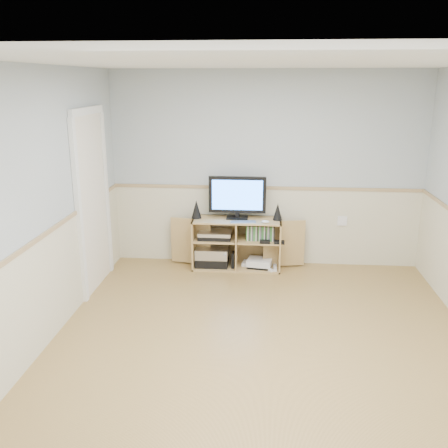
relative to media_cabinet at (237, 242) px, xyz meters
The scene contains 11 objects.
room 2.15m from the media_cabinet, 81.18° to the right, with size 4.04×4.54×2.54m.
media_cabinet is the anchor object (origin of this frame).
monitor 0.61m from the media_cabinet, 90.00° to the right, with size 0.73×0.18×0.55m.
speaker_left 0.68m from the media_cabinet, behind, with size 0.13×0.13×0.24m, color black.
speaker_right 0.67m from the media_cabinet, ahead, with size 0.12×0.12×0.22m, color black.
keyboard 0.39m from the media_cabinet, 66.00° to the right, with size 0.32×0.13×0.01m, color silver.
mouse 0.53m from the media_cabinet, 27.83° to the right, with size 0.10×0.06×0.04m, color white.
av_components 0.33m from the media_cabinet, behind, with size 0.51×0.31×0.47m.
game_consoles 0.40m from the media_cabinet, 12.51° to the right, with size 0.46×0.30×0.11m.
game_cases 0.35m from the media_cabinet, 13.37° to the right, with size 0.36×0.14×0.19m, color #3F8C3F.
wall_outlet 1.40m from the media_cabinet, ahead, with size 0.12×0.03×0.12m, color white.
Camera 1 is at (-0.00, -4.11, 2.37)m, focal length 40.00 mm.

